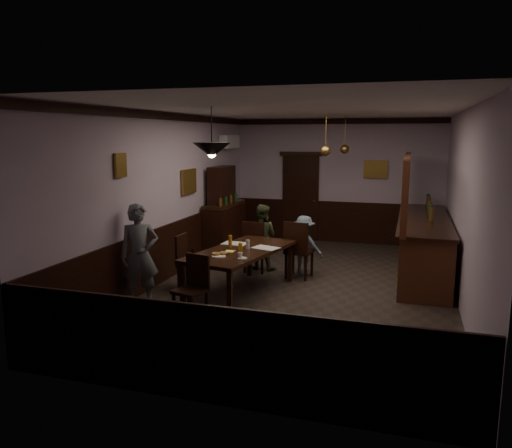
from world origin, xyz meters
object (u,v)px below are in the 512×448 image
at_px(person_standing, 139,255).
at_px(person_seated_right, 304,246).
at_px(chair_far_right, 298,247).
at_px(coffee_cup, 240,255).
at_px(soda_can, 240,247).
at_px(pendant_iron, 212,150).
at_px(person_seated_left, 261,237).
at_px(dining_table, 241,253).
at_px(pendant_brass_far, 345,149).
at_px(chair_near, 193,284).
at_px(pendant_brass_mid, 326,151).
at_px(bar_counter, 423,244).
at_px(chair_side, 187,259).
at_px(chair_far_left, 255,244).
at_px(sideboard, 224,219).

height_order(person_standing, person_seated_right, person_standing).
distance_m(chair_far_right, coffee_cup, 1.79).
distance_m(soda_can, pendant_iron, 1.74).
bearing_deg(person_seated_left, soda_can, 100.11).
bearing_deg(dining_table, pendant_iron, -101.75).
relative_size(chair_far_right, pendant_brass_far, 1.32).
distance_m(person_seated_left, pendant_iron, 2.96).
xyz_separation_m(chair_near, pendant_brass_far, (1.46, 4.77, 1.79)).
height_order(chair_far_right, person_seated_right, person_seated_right).
relative_size(coffee_cup, pendant_iron, 0.11).
bearing_deg(chair_near, pendant_brass_mid, 85.21).
xyz_separation_m(pendant_iron, pendant_brass_far, (1.36, 4.26, -0.08)).
height_order(chair_near, pendant_brass_far, pendant_brass_far).
height_order(bar_counter, pendant_brass_far, pendant_brass_far).
height_order(dining_table, person_standing, person_standing).
bearing_deg(bar_counter, chair_side, -149.73).
height_order(coffee_cup, bar_counter, bar_counter).
bearing_deg(chair_far_left, sideboard, -47.34).
height_order(bar_counter, pendant_iron, pendant_iron).
height_order(person_seated_left, pendant_brass_far, pendant_brass_far).
bearing_deg(chair_far_left, soda_can, 99.59).
distance_m(coffee_cup, pendant_brass_far, 4.42).
bearing_deg(bar_counter, chair_far_left, -163.81).
bearing_deg(person_seated_left, pendant_brass_far, -120.02).
bearing_deg(coffee_cup, pendant_brass_mid, 84.97).
distance_m(person_seated_right, pendant_brass_mid, 1.90).
relative_size(chair_near, coffee_cup, 11.60).
height_order(person_seated_left, person_seated_right, person_seated_left).
height_order(person_standing, pendant_brass_mid, pendant_brass_mid).
relative_size(chair_far_right, sideboard, 0.55).
relative_size(person_seated_right, pendant_brass_far, 1.39).
relative_size(person_seated_left, pendant_brass_far, 1.58).
relative_size(chair_side, coffee_cup, 11.79).
bearing_deg(chair_far_left, person_seated_left, -96.85).
xyz_separation_m(dining_table, pendant_iron, (-0.16, -0.78, 1.69)).
distance_m(chair_far_right, chair_near, 2.63).
xyz_separation_m(pendant_brass_mid, pendant_brass_far, (0.20, 1.31, 0.00)).
bearing_deg(person_standing, soda_can, 4.89).
bearing_deg(pendant_brass_mid, chair_far_left, -144.62).
relative_size(chair_far_left, pendant_brass_far, 1.23).
bearing_deg(dining_table, pendant_brass_mid, 65.17).
height_order(sideboard, bar_counter, bar_counter).
bearing_deg(person_seated_left, person_seated_right, 173.60).
bearing_deg(bar_counter, soda_can, -141.65).
xyz_separation_m(person_seated_left, coffee_cup, (0.31, -2.16, 0.16)).
bearing_deg(bar_counter, coffee_cup, -134.35).
bearing_deg(person_standing, pendant_iron, -20.00).
distance_m(person_standing, bar_counter, 5.28).
bearing_deg(chair_side, chair_near, -151.57).
bearing_deg(pendant_iron, person_standing, -168.55).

